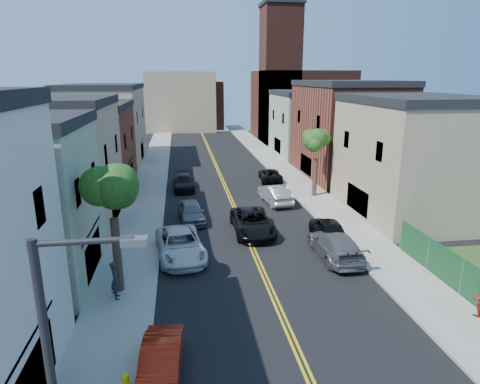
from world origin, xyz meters
name	(u,v)px	position (x,y,z in m)	size (l,w,h in m)	color
sidewalk_left	(150,177)	(-7.90, 40.00, 0.07)	(3.20, 100.00, 0.15)	gray
sidewalk_right	(287,173)	(7.90, 40.00, 0.07)	(3.20, 100.00, 0.15)	gray
curb_left	(166,177)	(-6.15, 40.00, 0.07)	(0.30, 100.00, 0.15)	gray
curb_right	(273,173)	(6.15, 40.00, 0.07)	(0.30, 100.00, 0.15)	gray
bldg_left_palegrn	(0,209)	(-14.00, 16.00, 4.25)	(9.00, 8.00, 8.50)	gray
bldg_left_tan_near	(49,168)	(-14.00, 25.00, 4.50)	(9.00, 10.00, 9.00)	#998466
bldg_left_brick	(83,150)	(-14.00, 36.00, 4.00)	(9.00, 12.00, 8.00)	brown
bldg_left_tan_far	(105,126)	(-14.00, 50.00, 4.75)	(9.00, 16.00, 9.50)	#998466
bldg_right_tan	(413,160)	(14.00, 24.00, 4.50)	(9.00, 12.00, 9.00)	#998466
bldg_right_brick	(346,132)	(14.00, 38.00, 5.00)	(9.00, 14.00, 10.00)	brown
bldg_right_palegrn	(308,125)	(14.00, 52.00, 4.25)	(9.00, 12.00, 8.50)	gray
church	(296,99)	(16.33, 67.07, 7.24)	(16.20, 14.20, 22.60)	#4C2319
backdrop_left	(181,102)	(-4.00, 82.00, 6.00)	(14.00, 8.00, 12.00)	#998466
backdrop_center	(199,105)	(0.00, 86.00, 5.00)	(10.00, 8.00, 10.00)	brown
tree_left_mid	(110,170)	(-7.88, 14.01, 6.58)	(5.20, 5.20, 9.29)	#37271B
tree_right_far	(317,136)	(7.92, 30.01, 5.76)	(4.40, 4.40, 8.03)	#37271B
red_sedan	(161,363)	(-5.50, 7.04, 0.69)	(1.47, 4.20, 1.39)	#A91B0B
white_pickup	(180,245)	(-4.71, 18.04, 0.83)	(2.74, 5.94, 1.65)	silver
grey_car_left	(191,212)	(-3.80, 24.72, 0.78)	(1.85, 4.59, 1.56)	slate
black_car_left	(184,182)	(-4.24, 34.45, 0.73)	(2.05, 5.04, 1.46)	black
grey_car_right	(335,245)	(4.89, 16.57, 0.81)	(2.28, 5.61, 1.63)	#525459
black_car_right	(328,228)	(5.50, 19.60, 0.78)	(1.84, 4.57, 1.56)	black
silver_car_right	(275,194)	(3.80, 28.61, 0.84)	(1.78, 5.11, 1.68)	#9A9CA1
dark_car_right_far	(270,175)	(5.13, 36.74, 0.67)	(2.22, 4.81, 1.34)	black
black_suv_lane	(252,222)	(0.50, 21.53, 0.82)	(2.72, 5.89, 1.64)	black
pedestrian_left	(116,280)	(-7.94, 13.14, 1.14)	(0.72, 0.47, 1.98)	#212228
pedestrian_right	(480,298)	(9.06, 9.07, 1.05)	(0.88, 0.68, 1.80)	maroon
fire_hydrant	(126,382)	(-6.70, 6.37, 0.55)	(0.37, 0.37, 0.77)	#CFBF0B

